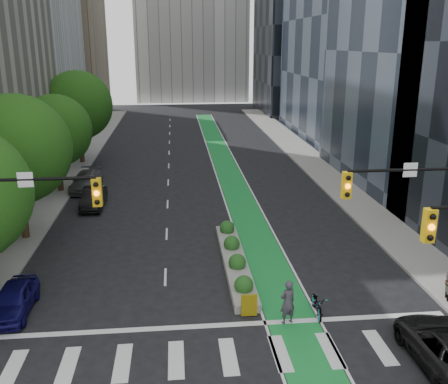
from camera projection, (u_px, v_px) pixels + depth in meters
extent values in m
plane|color=black|center=(226.00, 341.00, 20.00)|extent=(160.00, 160.00, 0.00)
cube|color=gray|center=(59.00, 181.00, 42.68)|extent=(3.60, 90.00, 0.15)
cube|color=gray|center=(328.00, 174.00, 44.91)|extent=(3.60, 90.00, 0.15)
cube|color=#198C38|center=(225.00, 164.00, 48.86)|extent=(2.20, 70.00, 0.01)
cube|color=tan|center=(54.00, 32.00, 77.24)|extent=(14.00, 16.00, 26.00)
cube|color=black|center=(304.00, 26.00, 82.64)|extent=(14.00, 18.00, 28.00)
cylinder|color=black|center=(22.00, 200.00, 29.66)|extent=(0.44, 0.44, 5.04)
sphere|color=#1D4B10|center=(16.00, 149.00, 28.78)|extent=(6.40, 6.40, 6.40)
cylinder|color=black|center=(59.00, 165.00, 39.27)|extent=(0.44, 0.44, 4.48)
sphere|color=#1D4B10|center=(55.00, 131.00, 38.49)|extent=(5.60, 5.60, 5.60)
cylinder|color=black|center=(81.00, 137.00, 48.70)|extent=(0.44, 0.44, 5.15)
sphere|color=#1D4B10|center=(78.00, 105.00, 47.80)|extent=(6.60, 6.60, 6.60)
cylinder|color=black|center=(18.00, 180.00, 17.81)|extent=(5.50, 0.12, 0.12)
cube|color=gold|center=(97.00, 192.00, 18.23)|extent=(0.34, 0.28, 1.05)
sphere|color=orange|center=(96.00, 193.00, 18.07)|extent=(0.20, 0.20, 0.20)
cube|color=white|center=(25.00, 180.00, 17.81)|extent=(0.55, 0.04, 0.55)
cylinder|color=black|center=(417.00, 170.00, 19.22)|extent=(5.50, 0.12, 0.12)
cube|color=gold|center=(347.00, 185.00, 19.12)|extent=(0.34, 0.28, 1.05)
sphere|color=orange|center=(348.00, 186.00, 18.96)|extent=(0.20, 0.20, 0.20)
cube|color=white|center=(410.00, 170.00, 19.16)|extent=(0.55, 0.04, 0.55)
cube|color=gold|center=(429.00, 225.00, 14.92)|extent=(0.34, 0.28, 1.05)
sphere|color=orange|center=(432.00, 227.00, 14.77)|extent=(0.20, 0.20, 0.20)
cube|color=gray|center=(235.00, 262.00, 26.72)|extent=(1.20, 10.00, 0.40)
cube|color=yellow|center=(249.00, 305.00, 21.67)|extent=(0.70, 0.12, 1.00)
sphere|color=#194C19|center=(244.00, 285.00, 23.26)|extent=(0.90, 0.90, 0.90)
sphere|color=#194C19|center=(237.00, 262.00, 25.64)|extent=(0.90, 0.90, 0.90)
sphere|color=#194C19|center=(232.00, 244.00, 28.02)|extent=(0.90, 0.90, 0.90)
sphere|color=#194C19|center=(227.00, 228.00, 30.40)|extent=(0.90, 0.90, 0.90)
imported|color=gray|center=(317.00, 304.00, 21.87)|extent=(0.79, 1.92, 0.99)
imported|color=#403843|center=(288.00, 302.00, 21.04)|extent=(0.84, 0.69, 1.98)
imported|color=#110D51|center=(14.00, 299.00, 21.92)|extent=(1.61, 3.89, 1.32)
imported|color=black|center=(94.00, 198.00, 36.09)|extent=(1.51, 4.28, 1.41)
imported|color=#545659|center=(86.00, 181.00, 40.36)|extent=(2.28, 5.06, 1.44)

